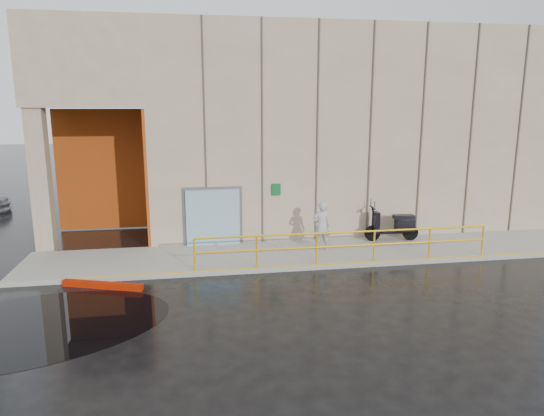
{
  "coord_description": "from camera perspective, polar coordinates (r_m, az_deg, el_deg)",
  "views": [
    {
      "loc": [
        -0.49,
        -11.05,
        5.04
      ],
      "look_at": [
        1.85,
        3.0,
        2.05
      ],
      "focal_mm": 32.0,
      "sensor_mm": 36.0,
      "label": 1
    }
  ],
  "objects": [
    {
      "name": "ground",
      "position": [
        12.16,
        -6.45,
        -12.7
      ],
      "size": [
        120.0,
        120.0,
        0.0
      ],
      "primitive_type": "plane",
      "color": "black",
      "rests_on": "ground"
    },
    {
      "name": "sidewalk",
      "position": [
        16.93,
        6.37,
        -5.26
      ],
      "size": [
        20.0,
        3.0,
        0.15
      ],
      "primitive_type": "cube",
      "color": "gray",
      "rests_on": "ground"
    },
    {
      "name": "building",
      "position": [
        22.75,
        4.83,
        9.72
      ],
      "size": [
        20.0,
        10.17,
        8.0
      ],
      "color": "gray",
      "rests_on": "ground"
    },
    {
      "name": "red_curb",
      "position": [
        14.66,
        -19.32,
        -8.56
      ],
      "size": [
        2.32,
        0.98,
        0.18
      ],
      "primitive_type": "cube",
      "rotation": [
        0.0,
        0.0,
        -0.35
      ],
      "color": "#9F1701",
      "rests_on": "ground"
    },
    {
      "name": "scooter",
      "position": [
        18.4,
        14.04,
        -1.05
      ],
      "size": [
        2.04,
        0.82,
        1.55
      ],
      "rotation": [
        0.0,
        0.0,
        -0.09
      ],
      "color": "black",
      "rests_on": "sidewalk"
    },
    {
      "name": "person",
      "position": [
        16.77,
        5.87,
        -2.12
      ],
      "size": [
        0.64,
        0.43,
        1.7
      ],
      "primitive_type": "imported",
      "rotation": [
        0.0,
        0.0,
        3.1
      ],
      "color": "#ACABB0",
      "rests_on": "sidewalk"
    },
    {
      "name": "puddle",
      "position": [
        12.91,
        -27.26,
        -12.48
      ],
      "size": [
        7.55,
        5.7,
        0.01
      ],
      "primitive_type": "cube",
      "rotation": [
        0.0,
        0.0,
        0.26
      ],
      "color": "black",
      "rests_on": "ground"
    },
    {
      "name": "guardrail",
      "position": [
        15.6,
        8.66,
        -4.5
      ],
      "size": [
        9.56,
        0.06,
        1.03
      ],
      "color": "#DF9F0B",
      "rests_on": "sidewalk"
    }
  ]
}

